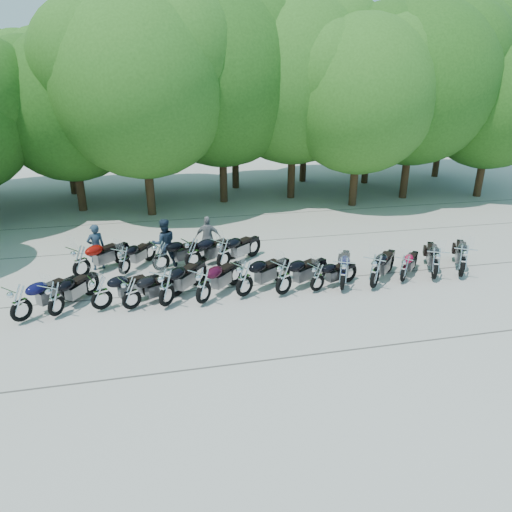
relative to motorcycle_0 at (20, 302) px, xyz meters
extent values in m
plane|color=gray|center=(7.29, -0.37, -0.68)|extent=(90.00, 90.00, 0.00)
cylinder|color=#3A2614|center=(0.04, 12.47, 0.97)|extent=(0.44, 0.44, 3.31)
sphere|color=#286319|center=(0.04, 12.47, 4.64)|extent=(7.31, 7.31, 7.31)
cylinder|color=#3A2614|center=(3.72, 10.87, 1.29)|extent=(0.44, 0.44, 3.93)
sphere|color=#357721|center=(3.72, 10.87, 5.65)|extent=(8.70, 8.70, 8.70)
cylinder|color=#3A2614|center=(7.83, 12.72, 1.39)|extent=(0.44, 0.44, 4.13)
sphere|color=#286319|center=(7.83, 12.72, 5.96)|extent=(9.13, 9.13, 9.13)
cylinder|color=#3A2614|center=(11.90, 12.83, 1.37)|extent=(0.44, 0.44, 4.09)
sphere|color=#357721|center=(11.90, 12.83, 5.90)|extent=(9.04, 9.04, 9.04)
cylinder|color=#3A2614|center=(14.84, 10.45, 1.13)|extent=(0.44, 0.44, 3.62)
sphere|color=#357721|center=(14.84, 10.45, 5.14)|extent=(8.00, 8.00, 8.00)
cylinder|color=#3A2614|center=(18.49, 11.41, 1.31)|extent=(0.44, 0.44, 3.98)
sphere|color=#286319|center=(18.49, 11.41, 5.72)|extent=(8.79, 8.79, 8.79)
cylinder|color=#3A2614|center=(23.12, 10.83, 1.02)|extent=(0.44, 0.44, 3.41)
sphere|color=#286319|center=(23.12, 10.83, 4.80)|extent=(7.53, 7.53, 7.53)
cylinder|color=#3A2614|center=(-1.00, 16.60, 1.08)|extent=(0.44, 0.44, 3.52)
sphere|color=#357721|center=(-1.00, 16.60, 4.98)|extent=(7.78, 7.78, 7.78)
cylinder|color=#3A2614|center=(3.53, 16.06, 1.03)|extent=(0.44, 0.44, 3.42)
sphere|color=#286319|center=(3.53, 16.06, 4.82)|extent=(7.56, 7.56, 7.56)
cylinder|color=#3A2614|center=(9.09, 16.10, 1.10)|extent=(0.44, 0.44, 3.56)
sphere|color=#286319|center=(9.09, 16.10, 5.05)|extent=(7.88, 7.88, 7.88)
cylinder|color=#3A2614|center=(13.98, 17.10, 1.20)|extent=(0.44, 0.44, 3.76)
sphere|color=#286319|center=(13.98, 17.10, 5.36)|extent=(8.31, 8.31, 8.31)
cylinder|color=#3A2614|center=(17.97, 15.72, 1.13)|extent=(0.44, 0.44, 3.63)
sphere|color=#357721|center=(17.97, 15.72, 5.15)|extent=(8.02, 8.02, 8.02)
cylinder|color=#3A2614|center=(23.90, 16.65, 1.51)|extent=(0.44, 0.44, 4.37)
sphere|color=#286319|center=(23.90, 16.65, 6.35)|extent=(9.67, 9.67, 9.67)
imported|color=#203244|center=(1.75, 3.79, 0.20)|extent=(0.76, 0.65, 1.77)
imported|color=#1C2A3B|center=(4.25, 3.55, 0.26)|extent=(1.01, 0.83, 1.89)
imported|color=gray|center=(5.97, 4.11, 0.18)|extent=(1.06, 0.58, 1.72)
camera|label=1|loc=(4.30, -13.03, 6.15)|focal=32.00mm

